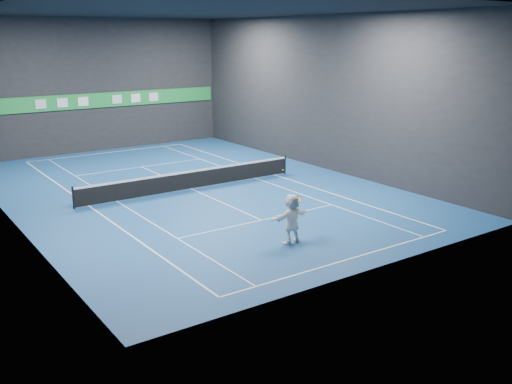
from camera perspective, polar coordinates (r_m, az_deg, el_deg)
ground at (r=30.20m, az=-6.47°, el=0.30°), size 26.00×26.00×0.00m
ceiling at (r=29.20m, az=-7.02°, el=17.61°), size 26.00×26.00×0.00m
wall_back at (r=41.24m, az=-15.46°, el=10.23°), size 18.00×0.10×9.00m
wall_front at (r=19.02m, az=12.21°, el=5.04°), size 18.00×0.10×9.00m
wall_right at (r=34.50m, az=6.74°, el=9.77°), size 0.10×26.00×9.00m
baseline_near at (r=21.00m, az=9.31°, el=-6.63°), size 10.98×0.08×0.01m
baseline_far at (r=40.81m, az=-14.48°, el=3.85°), size 10.98×0.08×0.01m
sideline_doubles_left at (r=28.13m, az=-16.34°, el=-1.36°), size 0.08×23.78×0.01m
sideline_doubles_right at (r=33.06m, az=1.92°, el=1.71°), size 0.08×23.78×0.01m
sideline_singles_left at (r=28.57m, az=-13.73°, el=-0.92°), size 0.06×23.78×0.01m
sideline_singles_right at (r=32.27m, az=-0.05°, el=1.38°), size 0.06×23.78×0.01m
service_line_near at (r=24.97m, az=0.56°, el=-2.83°), size 8.23×0.06×0.01m
service_line_far at (r=35.81m, az=-11.37°, el=2.48°), size 8.23×0.06×0.01m
center_service_line at (r=30.20m, az=-6.47°, el=0.30°), size 0.06×12.80×0.01m
player at (r=22.05m, az=3.59°, el=-2.66°), size 1.87×0.76×1.96m
tennis_ball at (r=21.31m, az=2.71°, el=2.21°), size 0.06×0.06×0.06m
tennis_net at (r=30.06m, az=-6.50°, el=1.29°), size 12.50×0.10×1.07m
sponsor_banner at (r=41.27m, az=-15.33°, el=8.84°), size 17.64×0.11×1.00m
tennis_racket at (r=22.10m, az=4.23°, el=-0.84°), size 0.42×0.34×0.55m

